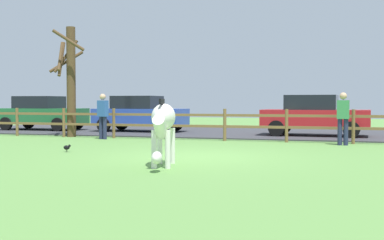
# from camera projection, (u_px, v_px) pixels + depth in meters

# --- Properties ---
(ground_plane) EXTENTS (60.00, 60.00, 0.00)m
(ground_plane) POSITION_uv_depth(u_px,v_px,m) (194.00, 157.00, 12.18)
(ground_plane) COLOR #5B8C42
(parking_asphalt) EXTENTS (28.00, 7.40, 0.05)m
(parking_asphalt) POSITION_uv_depth(u_px,v_px,m) (258.00, 133.00, 21.06)
(parking_asphalt) COLOR #38383D
(parking_asphalt) RESTS_ON ground_plane
(paddock_fence) EXTENTS (21.25, 0.11, 1.11)m
(paddock_fence) POSITION_uv_depth(u_px,v_px,m) (225.00, 122.00, 17.06)
(paddock_fence) COLOR brown
(paddock_fence) RESTS_ON ground_plane
(bare_tree) EXTENTS (1.77, 1.78, 4.22)m
(bare_tree) POSITION_uv_depth(u_px,v_px,m) (70.00, 77.00, 19.02)
(bare_tree) COLOR #513A23
(bare_tree) RESTS_ON ground_plane
(zebra) EXTENTS (0.74, 1.91, 1.41)m
(zebra) POSITION_uv_depth(u_px,v_px,m) (163.00, 122.00, 10.27)
(zebra) COLOR white
(zebra) RESTS_ON ground_plane
(crow_on_grass) EXTENTS (0.21, 0.10, 0.20)m
(crow_on_grass) POSITION_uv_depth(u_px,v_px,m) (67.00, 147.00, 13.28)
(crow_on_grass) COLOR black
(crow_on_grass) RESTS_ON ground_plane
(parked_car_blue) EXTENTS (4.04, 1.97, 1.56)m
(parked_car_blue) POSITION_uv_depth(u_px,v_px,m) (140.00, 113.00, 21.71)
(parked_car_blue) COLOR #2D4CAD
(parked_car_blue) RESTS_ON parking_asphalt
(parked_car_red) EXTENTS (4.07, 2.03, 1.56)m
(parked_car_red) POSITION_uv_depth(u_px,v_px,m) (314.00, 115.00, 18.97)
(parked_car_red) COLOR red
(parked_car_red) RESTS_ON parking_asphalt
(parked_car_green) EXTENTS (4.01, 1.91, 1.56)m
(parked_car_green) POSITION_uv_depth(u_px,v_px,m) (42.00, 113.00, 22.99)
(parked_car_green) COLOR #236B38
(parked_car_green) RESTS_ON parking_asphalt
(visitor_left_of_tree) EXTENTS (0.37, 0.24, 1.64)m
(visitor_left_of_tree) POSITION_uv_depth(u_px,v_px,m) (343.00, 116.00, 15.30)
(visitor_left_of_tree) COLOR #232847
(visitor_left_of_tree) RESTS_ON ground_plane
(visitor_right_of_tree) EXTENTS (0.40, 0.30, 1.64)m
(visitor_right_of_tree) POSITION_uv_depth(u_px,v_px,m) (103.00, 114.00, 17.80)
(visitor_right_of_tree) COLOR #232847
(visitor_right_of_tree) RESTS_ON ground_plane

